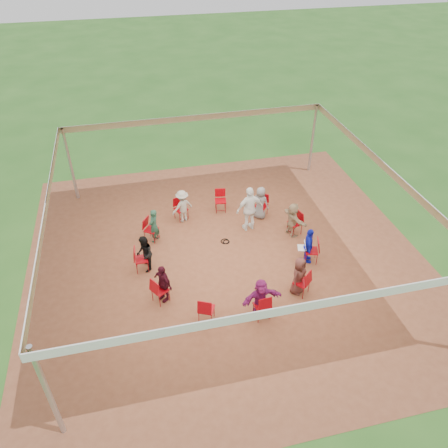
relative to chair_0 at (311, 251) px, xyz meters
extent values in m
plane|color=#27571B|center=(-2.67, 0.82, -0.45)|extent=(80.00, 80.00, 0.00)
plane|color=brown|center=(-2.67, 0.82, -0.44)|extent=(13.00, 13.00, 0.00)
cylinder|color=#B2B2B7|center=(-7.67, -4.18, 1.05)|extent=(0.12, 0.12, 3.00)
cylinder|color=#B2B2B7|center=(-7.67, 5.82, 1.05)|extent=(0.12, 0.12, 3.00)
cylinder|color=#B2B2B7|center=(2.33, 5.82, 1.05)|extent=(0.12, 0.12, 3.00)
plane|color=white|center=(-2.67, 0.82, 2.55)|extent=(10.30, 10.30, 0.00)
cube|color=white|center=(-2.67, -4.33, 2.43)|extent=(10.30, 0.03, 0.24)
cube|color=white|center=(-2.67, 5.97, 2.43)|extent=(10.30, 0.03, 0.24)
cube|color=white|center=(-7.82, 0.82, 2.43)|extent=(0.03, 10.30, 0.24)
cube|color=white|center=(2.48, 0.82, 2.43)|extent=(0.03, 10.30, 0.24)
imported|color=#0F1AB3|center=(-0.11, 0.04, 0.20)|extent=(0.59, 0.84, 1.29)
imported|color=tan|center=(-0.10, 1.54, 0.20)|extent=(0.75, 1.27, 1.29)
imported|color=slate|center=(-0.90, 2.82, 0.20)|extent=(0.71, 0.68, 1.29)
imported|color=#A09D8F|center=(-3.76, 3.27, 0.20)|extent=(0.93, 0.72, 1.29)
imported|color=#1F4432|center=(-4.91, 2.30, 0.20)|extent=(0.52, 0.56, 1.29)
imported|color=black|center=(-5.35, 0.85, 0.20)|extent=(0.37, 0.63, 1.29)
imported|color=#410E1B|center=(-4.94, -0.60, 0.20)|extent=(0.73, 0.85, 1.29)
imported|color=#861B62|center=(-2.33, -1.83, 0.20)|extent=(1.25, 0.60, 1.29)
imported|color=#4F2621|center=(-0.95, -1.22, 0.20)|extent=(0.71, 0.68, 1.29)
imported|color=white|center=(-1.49, 2.21, 0.43)|extent=(1.10, 0.69, 1.74)
torus|color=black|center=(-2.53, 1.66, -0.43)|extent=(0.38, 0.38, 0.03)
torus|color=black|center=(-2.49, 1.62, -0.43)|extent=(0.31, 0.31, 0.03)
cube|color=#B7B7BC|center=(-0.33, 0.10, 0.10)|extent=(0.33, 0.40, 0.02)
cube|color=#B7B7BC|center=(-0.21, 0.06, 0.22)|extent=(0.17, 0.35, 0.22)
cube|color=#CCE0FF|center=(-0.22, 0.07, 0.22)|extent=(0.14, 0.31, 0.19)
camera|label=1|loc=(-5.33, -10.06, 9.19)|focal=35.00mm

